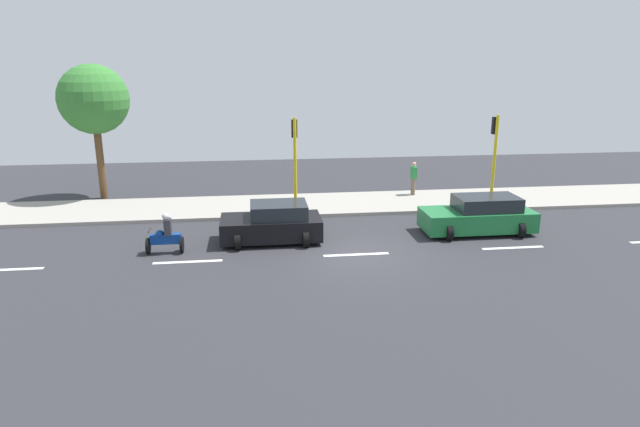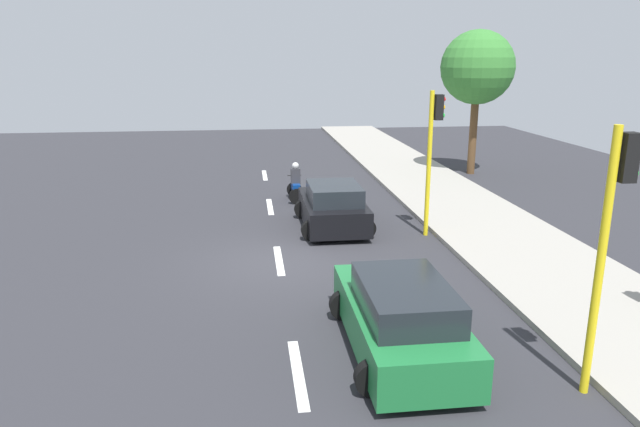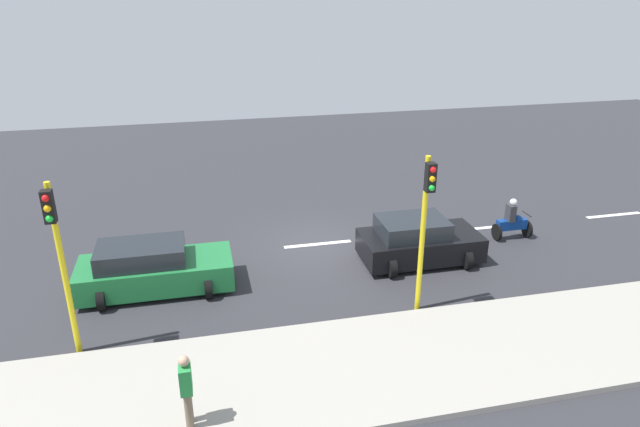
{
  "view_description": "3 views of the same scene",
  "coord_description": "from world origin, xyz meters",
  "px_view_note": "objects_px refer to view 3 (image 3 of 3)",
  "views": [
    {
      "loc": [
        -18.28,
        3.6,
        6.82
      ],
      "look_at": [
        1.68,
        1.12,
        1.13
      ],
      "focal_mm": 30.51,
      "sensor_mm": 36.0,
      "label": 1
    },
    {
      "loc": [
        -0.76,
        -15.29,
        5.49
      ],
      "look_at": [
        1.35,
        1.62,
        0.87
      ],
      "focal_mm": 32.73,
      "sensor_mm": 36.0,
      "label": 2
    },
    {
      "loc": [
        17.6,
        -3.92,
        8.62
      ],
      "look_at": [
        0.47,
        -0.02,
        1.37
      ],
      "focal_mm": 31.85,
      "sensor_mm": 36.0,
      "label": 3
    }
  ],
  "objects_px": {
    "car_black": "(418,241)",
    "car_green": "(153,269)",
    "traffic_light_midblock": "(425,215)",
    "pedestrian_near_signal": "(187,389)",
    "traffic_light_corner": "(58,248)",
    "motorcycle": "(512,222)"
  },
  "relations": [
    {
      "from": "traffic_light_corner",
      "to": "traffic_light_midblock",
      "type": "relative_size",
      "value": 1.0
    },
    {
      "from": "car_black",
      "to": "traffic_light_midblock",
      "type": "xyz_separation_m",
      "value": [
        2.9,
        -1.12,
        2.22
      ]
    },
    {
      "from": "traffic_light_midblock",
      "to": "car_black",
      "type": "bearing_deg",
      "value": 158.96
    },
    {
      "from": "traffic_light_midblock",
      "to": "traffic_light_corner",
      "type": "bearing_deg",
      "value": -90.0
    },
    {
      "from": "car_black",
      "to": "car_green",
      "type": "bearing_deg",
      "value": -89.67
    },
    {
      "from": "motorcycle",
      "to": "pedestrian_near_signal",
      "type": "height_order",
      "value": "pedestrian_near_signal"
    },
    {
      "from": "car_black",
      "to": "pedestrian_near_signal",
      "type": "relative_size",
      "value": 2.29
    },
    {
      "from": "car_green",
      "to": "car_black",
      "type": "distance_m",
      "value": 8.39
    },
    {
      "from": "traffic_light_corner",
      "to": "pedestrian_near_signal",
      "type": "bearing_deg",
      "value": 39.54
    },
    {
      "from": "pedestrian_near_signal",
      "to": "car_green",
      "type": "bearing_deg",
      "value": -171.09
    },
    {
      "from": "car_green",
      "to": "traffic_light_midblock",
      "type": "distance_m",
      "value": 8.12
    },
    {
      "from": "pedestrian_near_signal",
      "to": "motorcycle",
      "type": "bearing_deg",
      "value": 121.82
    },
    {
      "from": "motorcycle",
      "to": "traffic_light_corner",
      "type": "xyz_separation_m",
      "value": [
        3.8,
        -14.05,
        2.29
      ]
    },
    {
      "from": "pedestrian_near_signal",
      "to": "traffic_light_midblock",
      "type": "xyz_separation_m",
      "value": [
        -3.25,
        6.31,
        1.87
      ]
    },
    {
      "from": "car_green",
      "to": "traffic_light_midblock",
      "type": "xyz_separation_m",
      "value": [
        2.85,
        7.27,
        2.22
      ]
    },
    {
      "from": "motorcycle",
      "to": "car_black",
      "type": "bearing_deg",
      "value": -77.09
    },
    {
      "from": "pedestrian_near_signal",
      "to": "traffic_light_corner",
      "type": "bearing_deg",
      "value": -140.46
    },
    {
      "from": "car_green",
      "to": "pedestrian_near_signal",
      "type": "relative_size",
      "value": 2.65
    },
    {
      "from": "car_green",
      "to": "pedestrian_near_signal",
      "type": "distance_m",
      "value": 6.19
    },
    {
      "from": "car_black",
      "to": "pedestrian_near_signal",
      "type": "xyz_separation_m",
      "value": [
        6.15,
        -7.43,
        0.35
      ]
    },
    {
      "from": "car_black",
      "to": "traffic_light_midblock",
      "type": "distance_m",
      "value": 3.82
    },
    {
      "from": "car_green",
      "to": "traffic_light_midblock",
      "type": "height_order",
      "value": "traffic_light_midblock"
    }
  ]
}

